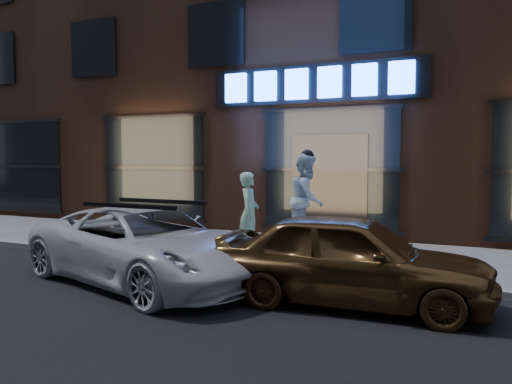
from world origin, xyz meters
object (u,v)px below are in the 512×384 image
man_bowtie (249,212)px  man_cap (307,199)px  gold_sedan (350,259)px  white_suv (146,245)px

man_bowtie → man_cap: bearing=-49.4°
man_bowtie → gold_sedan: 3.86m
man_bowtie → man_cap: man_cap is taller
man_bowtie → man_cap: 1.53m
white_suv → man_cap: bearing=2.5°
man_bowtie → white_suv: size_ratio=0.38×
man_bowtie → man_cap: (0.76, 1.32, 0.18)m
white_suv → man_bowtie: bearing=10.5°
man_bowtie → gold_sedan: (2.72, -2.73, -0.20)m
man_bowtie → gold_sedan: size_ratio=0.46×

